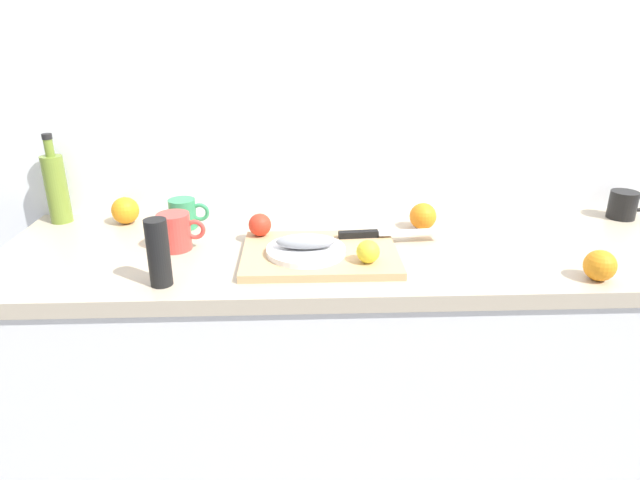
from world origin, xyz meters
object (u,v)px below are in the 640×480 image
(fish_fillet, at_px, (306,241))
(pepper_mill, at_px, (158,253))
(coffee_mug_0, at_px, (175,232))
(coffee_mug_1, at_px, (184,214))
(cutting_board, at_px, (320,254))
(chef_knife, at_px, (377,233))
(coffee_mug_2, at_px, (624,205))
(white_plate, at_px, (306,250))
(lemon_0, at_px, (368,252))
(olive_oil_bottle, at_px, (56,187))
(orange_0, at_px, (423,216))

(fish_fillet, distance_m, pepper_mill, 0.36)
(coffee_mug_0, relative_size, coffee_mug_1, 1.07)
(cutting_board, xyz_separation_m, coffee_mug_1, (-0.40, 0.24, 0.03))
(chef_knife, height_order, coffee_mug_2, coffee_mug_2)
(coffee_mug_1, height_order, coffee_mug_2, coffee_mug_1)
(white_plate, height_order, coffee_mug_2, coffee_mug_2)
(coffee_mug_0, bearing_deg, coffee_mug_1, 93.23)
(lemon_0, relative_size, coffee_mug_0, 0.46)
(chef_knife, distance_m, olive_oil_bottle, 0.98)
(white_plate, distance_m, chef_knife, 0.23)
(white_plate, relative_size, pepper_mill, 1.26)
(cutting_board, distance_m, white_plate, 0.04)
(coffee_mug_0, bearing_deg, olive_oil_bottle, 148.94)
(coffee_mug_1, relative_size, pepper_mill, 0.74)
(coffee_mug_0, bearing_deg, white_plate, -13.65)
(lemon_0, bearing_deg, fish_fillet, 157.45)
(lemon_0, height_order, pepper_mill, pepper_mill)
(fish_fillet, xyz_separation_m, lemon_0, (0.15, -0.06, -0.00))
(cutting_board, height_order, lemon_0, lemon_0)
(cutting_board, xyz_separation_m, fish_fillet, (-0.04, -0.02, 0.04))
(pepper_mill, bearing_deg, cutting_board, 20.56)
(lemon_0, xyz_separation_m, olive_oil_bottle, (-0.90, 0.39, 0.06))
(fish_fillet, bearing_deg, coffee_mug_1, 144.61)
(fish_fillet, height_order, coffee_mug_1, coffee_mug_1)
(white_plate, relative_size, coffee_mug_1, 1.71)
(fish_fillet, distance_m, chef_knife, 0.23)
(white_plate, height_order, fish_fillet, fish_fillet)
(lemon_0, bearing_deg, pepper_mill, -172.70)
(white_plate, height_order, pepper_mill, pepper_mill)
(lemon_0, bearing_deg, olive_oil_bottle, 156.67)
(coffee_mug_2, bearing_deg, chef_knife, -167.19)
(fish_fillet, xyz_separation_m, chef_knife, (0.20, 0.11, -0.02))
(chef_knife, relative_size, lemon_0, 5.01)
(coffee_mug_0, height_order, orange_0, coffee_mug_0)
(coffee_mug_0, bearing_deg, fish_fillet, -13.65)
(olive_oil_bottle, relative_size, orange_0, 3.43)
(olive_oil_bottle, relative_size, coffee_mug_1, 2.28)
(fish_fillet, distance_m, coffee_mug_1, 0.44)
(coffee_mug_2, bearing_deg, cutting_board, -163.92)
(cutting_board, relative_size, chef_knife, 1.38)
(chef_knife, relative_size, olive_oil_bottle, 1.07)
(lemon_0, height_order, orange_0, same)
(orange_0, distance_m, pepper_mill, 0.77)
(chef_knife, relative_size, coffee_mug_0, 2.28)
(lemon_0, bearing_deg, coffee_mug_1, 148.10)
(cutting_board, distance_m, chef_knife, 0.19)
(white_plate, relative_size, olive_oil_bottle, 0.75)
(coffee_mug_2, bearing_deg, coffee_mug_1, -178.45)
(olive_oil_bottle, height_order, pepper_mill, olive_oil_bottle)
(coffee_mug_0, bearing_deg, pepper_mill, -87.44)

